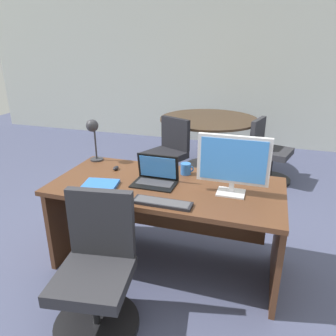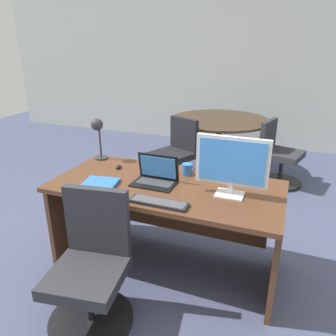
{
  "view_description": "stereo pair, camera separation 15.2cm",
  "coord_description": "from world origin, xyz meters",
  "px_view_note": "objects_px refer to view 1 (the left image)",
  "views": [
    {
      "loc": [
        0.71,
        -2.17,
        1.76
      ],
      "look_at": [
        0.0,
        0.04,
        0.86
      ],
      "focal_mm": 34.5,
      "sensor_mm": 36.0,
      "label": 1
    },
    {
      "loc": [
        0.85,
        -2.12,
        1.76
      ],
      "look_at": [
        0.0,
        0.04,
        0.86
      ],
      "focal_mm": 34.5,
      "sensor_mm": 36.0,
      "label": 2
    }
  ],
  "objects_px": {
    "keyboard": "(162,203)",
    "desk_lamp": "(93,131)",
    "coffee_mug": "(186,169)",
    "desk": "(168,205)",
    "book": "(99,187)",
    "office_chair": "(96,277)",
    "meeting_table": "(208,130)",
    "monitor": "(233,162)",
    "meeting_chair_far": "(268,156)",
    "meeting_chair_near": "(167,159)",
    "laptop": "(156,174)",
    "mouse": "(116,168)"
  },
  "relations": [
    {
      "from": "mouse",
      "to": "desk_lamp",
      "type": "height_order",
      "value": "desk_lamp"
    },
    {
      "from": "office_chair",
      "to": "meeting_chair_near",
      "type": "relative_size",
      "value": 1.02
    },
    {
      "from": "office_chair",
      "to": "meeting_chair_far",
      "type": "relative_size",
      "value": 1.08
    },
    {
      "from": "desk_lamp",
      "to": "coffee_mug",
      "type": "height_order",
      "value": "desk_lamp"
    },
    {
      "from": "desk_lamp",
      "to": "coffee_mug",
      "type": "distance_m",
      "value": 0.92
    },
    {
      "from": "desk",
      "to": "book",
      "type": "distance_m",
      "value": 0.58
    },
    {
      "from": "desk",
      "to": "office_chair",
      "type": "distance_m",
      "value": 0.82
    },
    {
      "from": "desk_lamp",
      "to": "office_chair",
      "type": "relative_size",
      "value": 0.44
    },
    {
      "from": "monitor",
      "to": "laptop",
      "type": "height_order",
      "value": "monitor"
    },
    {
      "from": "desk",
      "to": "desk_lamp",
      "type": "xyz_separation_m",
      "value": [
        -0.79,
        0.25,
        0.49
      ]
    },
    {
      "from": "monitor",
      "to": "book",
      "type": "distance_m",
      "value": 1.01
    },
    {
      "from": "monitor",
      "to": "meeting_chair_far",
      "type": "bearing_deg",
      "value": 83.58
    },
    {
      "from": "keyboard",
      "to": "book",
      "type": "distance_m",
      "value": 0.55
    },
    {
      "from": "office_chair",
      "to": "laptop",
      "type": "bearing_deg",
      "value": 77.88
    },
    {
      "from": "desk",
      "to": "desk_lamp",
      "type": "distance_m",
      "value": 0.97
    },
    {
      "from": "office_chair",
      "to": "meeting_chair_far",
      "type": "bearing_deg",
      "value": 70.87
    },
    {
      "from": "monitor",
      "to": "office_chair",
      "type": "xyz_separation_m",
      "value": [
        -0.74,
        -0.7,
        -0.63
      ]
    },
    {
      "from": "mouse",
      "to": "meeting_chair_near",
      "type": "height_order",
      "value": "meeting_chair_near"
    },
    {
      "from": "meeting_table",
      "to": "laptop",
      "type": "bearing_deg",
      "value": -89.1
    },
    {
      "from": "laptop",
      "to": "meeting_chair_near",
      "type": "relative_size",
      "value": 0.38
    },
    {
      "from": "keyboard",
      "to": "desk_lamp",
      "type": "relative_size",
      "value": 1.05
    },
    {
      "from": "book",
      "to": "meeting_table",
      "type": "xyz_separation_m",
      "value": [
        0.34,
        2.59,
        -0.17
      ]
    },
    {
      "from": "laptop",
      "to": "keyboard",
      "type": "height_order",
      "value": "laptop"
    },
    {
      "from": "monitor",
      "to": "desk_lamp",
      "type": "relative_size",
      "value": 1.3
    },
    {
      "from": "monitor",
      "to": "book",
      "type": "height_order",
      "value": "monitor"
    },
    {
      "from": "monitor",
      "to": "meeting_chair_far",
      "type": "relative_size",
      "value": 0.61
    },
    {
      "from": "meeting_chair_far",
      "to": "desk_lamp",
      "type": "bearing_deg",
      "value": -130.14
    },
    {
      "from": "mouse",
      "to": "office_chair",
      "type": "bearing_deg",
      "value": -72.97
    },
    {
      "from": "monitor",
      "to": "meeting_chair_far",
      "type": "height_order",
      "value": "monitor"
    },
    {
      "from": "monitor",
      "to": "mouse",
      "type": "xyz_separation_m",
      "value": [
        -1.01,
        0.18,
        -0.23
      ]
    },
    {
      "from": "keyboard",
      "to": "mouse",
      "type": "relative_size",
      "value": 5.73
    },
    {
      "from": "laptop",
      "to": "coffee_mug",
      "type": "height_order",
      "value": "laptop"
    },
    {
      "from": "laptop",
      "to": "mouse",
      "type": "distance_m",
      "value": 0.45
    },
    {
      "from": "keyboard",
      "to": "desk_lamp",
      "type": "xyz_separation_m",
      "value": [
        -0.87,
        0.63,
        0.27
      ]
    },
    {
      "from": "book",
      "to": "desk",
      "type": "bearing_deg",
      "value": 31.34
    },
    {
      "from": "monitor",
      "to": "book",
      "type": "xyz_separation_m",
      "value": [
        -0.96,
        -0.22,
        -0.23
      ]
    },
    {
      "from": "office_chair",
      "to": "coffee_mug",
      "type": "bearing_deg",
      "value": 70.79
    },
    {
      "from": "laptop",
      "to": "mouse",
      "type": "xyz_separation_m",
      "value": [
        -0.42,
        0.14,
        -0.05
      ]
    },
    {
      "from": "laptop",
      "to": "meeting_chair_far",
      "type": "distance_m",
      "value": 2.31
    },
    {
      "from": "laptop",
      "to": "desk_lamp",
      "type": "height_order",
      "value": "desk_lamp"
    },
    {
      "from": "laptop",
      "to": "office_chair",
      "type": "xyz_separation_m",
      "value": [
        -0.16,
        -0.73,
        -0.45
      ]
    },
    {
      "from": "desk",
      "to": "coffee_mug",
      "type": "relative_size",
      "value": 15.88
    },
    {
      "from": "office_chair",
      "to": "book",
      "type": "bearing_deg",
      "value": 114.3
    },
    {
      "from": "keyboard",
      "to": "meeting_table",
      "type": "relative_size",
      "value": 0.29
    },
    {
      "from": "meeting_table",
      "to": "meeting_chair_near",
      "type": "height_order",
      "value": "meeting_chair_near"
    },
    {
      "from": "book",
      "to": "meeting_chair_far",
      "type": "distance_m",
      "value": 2.67
    },
    {
      "from": "laptop",
      "to": "meeting_table",
      "type": "distance_m",
      "value": 2.36
    },
    {
      "from": "desk",
      "to": "mouse",
      "type": "height_order",
      "value": "mouse"
    },
    {
      "from": "laptop",
      "to": "book",
      "type": "bearing_deg",
      "value": -146.67
    },
    {
      "from": "book",
      "to": "desk_lamp",
      "type": "bearing_deg",
      "value": 121.68
    }
  ]
}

